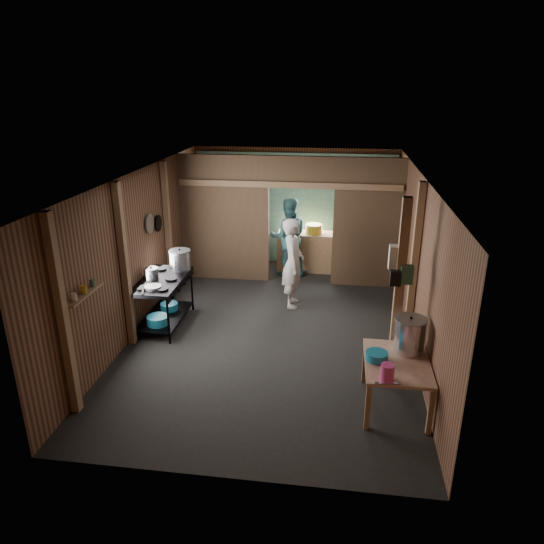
# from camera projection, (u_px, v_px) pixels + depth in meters

# --- Properties ---
(floor) EXTENTS (4.50, 7.00, 0.00)m
(floor) POSITION_uv_depth(u_px,v_px,m) (274.00, 328.00, 8.56)
(floor) COLOR black
(floor) RESTS_ON ground
(ceiling) EXTENTS (4.50, 7.00, 0.00)m
(ceiling) POSITION_uv_depth(u_px,v_px,m) (274.00, 175.00, 7.64)
(ceiling) COLOR #262524
(ceiling) RESTS_ON ground
(wall_back) EXTENTS (4.50, 0.00, 2.60)m
(wall_back) POSITION_uv_depth(u_px,v_px,m) (295.00, 206.00, 11.34)
(wall_back) COLOR brown
(wall_back) RESTS_ON ground
(wall_front) EXTENTS (4.50, 0.00, 2.60)m
(wall_front) POSITION_uv_depth(u_px,v_px,m) (225.00, 372.00, 4.85)
(wall_front) COLOR brown
(wall_front) RESTS_ON ground
(wall_left) EXTENTS (0.00, 7.00, 2.60)m
(wall_left) POSITION_uv_depth(u_px,v_px,m) (140.00, 250.00, 8.39)
(wall_left) COLOR brown
(wall_left) RESTS_ON ground
(wall_right) EXTENTS (0.00, 7.00, 2.60)m
(wall_right) POSITION_uv_depth(u_px,v_px,m) (417.00, 263.00, 7.81)
(wall_right) COLOR brown
(wall_right) RESTS_ON ground
(partition_left) EXTENTS (1.85, 0.10, 2.60)m
(partition_left) POSITION_uv_depth(u_px,v_px,m) (224.00, 219.00, 10.31)
(partition_left) COLOR brown
(partition_left) RESTS_ON floor
(partition_right) EXTENTS (1.35, 0.10, 2.60)m
(partition_right) POSITION_uv_depth(u_px,v_px,m) (367.00, 224.00, 9.93)
(partition_right) COLOR brown
(partition_right) RESTS_ON floor
(partition_header) EXTENTS (1.30, 0.10, 0.60)m
(partition_header) POSITION_uv_depth(u_px,v_px,m) (302.00, 172.00, 9.75)
(partition_header) COLOR brown
(partition_header) RESTS_ON wall_back
(turquoise_panel) EXTENTS (4.40, 0.06, 2.50)m
(turquoise_panel) POSITION_uv_depth(u_px,v_px,m) (294.00, 209.00, 11.30)
(turquoise_panel) COLOR #63B1B0
(turquoise_panel) RESTS_ON wall_back
(back_counter) EXTENTS (1.20, 0.50, 0.85)m
(back_counter) POSITION_uv_depth(u_px,v_px,m) (305.00, 251.00, 11.10)
(back_counter) COLOR #967359
(back_counter) RESTS_ON floor
(wall_clock) EXTENTS (0.20, 0.03, 0.20)m
(wall_clock) POSITION_uv_depth(u_px,v_px,m) (306.00, 181.00, 11.00)
(wall_clock) COLOR beige
(wall_clock) RESTS_ON wall_back
(post_left_a) EXTENTS (0.10, 0.12, 2.60)m
(post_left_a) POSITION_uv_depth(u_px,v_px,m) (63.00, 318.00, 5.97)
(post_left_a) COLOR #967359
(post_left_a) RESTS_ON floor
(post_left_b) EXTENTS (0.10, 0.12, 2.60)m
(post_left_b) POSITION_uv_depth(u_px,v_px,m) (125.00, 267.00, 7.64)
(post_left_b) COLOR #967359
(post_left_b) RESTS_ON floor
(post_left_c) EXTENTS (0.10, 0.12, 2.60)m
(post_left_c) POSITION_uv_depth(u_px,v_px,m) (168.00, 231.00, 9.49)
(post_left_c) COLOR #967359
(post_left_c) RESTS_ON floor
(post_right) EXTENTS (0.10, 0.12, 2.60)m
(post_right) POSITION_uv_depth(u_px,v_px,m) (414.00, 267.00, 7.63)
(post_right) COLOR #967359
(post_right) RESTS_ON floor
(post_free) EXTENTS (0.12, 0.12, 2.60)m
(post_free) POSITION_uv_depth(u_px,v_px,m) (399.00, 294.00, 6.65)
(post_free) COLOR #967359
(post_free) RESTS_ON floor
(cross_beam) EXTENTS (4.40, 0.12, 0.12)m
(cross_beam) POSITION_uv_depth(u_px,v_px,m) (289.00, 185.00, 9.82)
(cross_beam) COLOR #967359
(cross_beam) RESTS_ON wall_left
(pan_lid_big) EXTENTS (0.03, 0.34, 0.34)m
(pan_lid_big) POSITION_uv_depth(u_px,v_px,m) (150.00, 224.00, 8.63)
(pan_lid_big) COLOR gray
(pan_lid_big) RESTS_ON wall_left
(pan_lid_small) EXTENTS (0.03, 0.30, 0.30)m
(pan_lid_small) POSITION_uv_depth(u_px,v_px,m) (158.00, 223.00, 9.03)
(pan_lid_small) COLOR black
(pan_lid_small) RESTS_ON wall_left
(wall_shelf) EXTENTS (0.14, 0.80, 0.03)m
(wall_shelf) POSITION_uv_depth(u_px,v_px,m) (84.00, 294.00, 6.39)
(wall_shelf) COLOR #967359
(wall_shelf) RESTS_ON wall_left
(jar_white) EXTENTS (0.07, 0.07, 0.10)m
(jar_white) POSITION_uv_depth(u_px,v_px,m) (74.00, 297.00, 6.14)
(jar_white) COLOR beige
(jar_white) RESTS_ON wall_shelf
(jar_yellow) EXTENTS (0.08, 0.08, 0.10)m
(jar_yellow) POSITION_uv_depth(u_px,v_px,m) (84.00, 289.00, 6.37)
(jar_yellow) COLOR #B68F1F
(jar_yellow) RESTS_ON wall_shelf
(jar_green) EXTENTS (0.06, 0.06, 0.10)m
(jar_green) POSITION_uv_depth(u_px,v_px,m) (92.00, 283.00, 6.57)
(jar_green) COLOR #2E583F
(jar_green) RESTS_ON wall_shelf
(bag_white) EXTENTS (0.22, 0.15, 0.32)m
(bag_white) POSITION_uv_depth(u_px,v_px,m) (397.00, 257.00, 6.56)
(bag_white) COLOR beige
(bag_white) RESTS_ON post_free
(bag_green) EXTENTS (0.16, 0.12, 0.24)m
(bag_green) POSITION_uv_depth(u_px,v_px,m) (407.00, 274.00, 6.48)
(bag_green) COLOR #2E583F
(bag_green) RESTS_ON post_free
(bag_black) EXTENTS (0.14, 0.10, 0.20)m
(bag_black) POSITION_uv_depth(u_px,v_px,m) (395.00, 278.00, 6.50)
(bag_black) COLOR black
(bag_black) RESTS_ON post_free
(gas_range) EXTENTS (0.73, 1.42, 0.84)m
(gas_range) POSITION_uv_depth(u_px,v_px,m) (164.00, 302.00, 8.55)
(gas_range) COLOR black
(gas_range) RESTS_ON floor
(prep_table) EXTENTS (0.81, 1.11, 0.66)m
(prep_table) POSITION_uv_depth(u_px,v_px,m) (395.00, 384.00, 6.40)
(prep_table) COLOR tan
(prep_table) RESTS_ON floor
(stove_pot_large) EXTENTS (0.40, 0.40, 0.37)m
(stove_pot_large) POSITION_uv_depth(u_px,v_px,m) (180.00, 260.00, 8.79)
(stove_pot_large) COLOR silver
(stove_pot_large) RESTS_ON gas_range
(stove_pot_med) EXTENTS (0.26, 0.26, 0.21)m
(stove_pot_med) POSITION_uv_depth(u_px,v_px,m) (151.00, 274.00, 8.39)
(stove_pot_med) COLOR silver
(stove_pot_med) RESTS_ON gas_range
(frying_pan) EXTENTS (0.41, 0.55, 0.06)m
(frying_pan) POSITION_uv_depth(u_px,v_px,m) (153.00, 287.00, 8.02)
(frying_pan) COLOR gray
(frying_pan) RESTS_ON gas_range
(blue_tub_front) EXTENTS (0.36, 0.36, 0.15)m
(blue_tub_front) POSITION_uv_depth(u_px,v_px,m) (158.00, 320.00, 8.31)
(blue_tub_front) COLOR teal
(blue_tub_front) RESTS_ON gas_range
(blue_tub_back) EXTENTS (0.30, 0.30, 0.12)m
(blue_tub_back) POSITION_uv_depth(u_px,v_px,m) (169.00, 307.00, 8.85)
(blue_tub_back) COLOR teal
(blue_tub_back) RESTS_ON gas_range
(stock_pot) EXTENTS (0.51, 0.51, 0.48)m
(stock_pot) POSITION_uv_depth(u_px,v_px,m) (409.00, 335.00, 6.45)
(stock_pot) COLOR silver
(stock_pot) RESTS_ON prep_table
(wash_basin) EXTENTS (0.31, 0.31, 0.11)m
(wash_basin) POSITION_uv_depth(u_px,v_px,m) (377.00, 356.00, 6.30)
(wash_basin) COLOR teal
(wash_basin) RESTS_ON prep_table
(pink_bucket) EXTENTS (0.21, 0.21, 0.20)m
(pink_bucket) POSITION_uv_depth(u_px,v_px,m) (387.00, 372.00, 5.86)
(pink_bucket) COLOR #D8408F
(pink_bucket) RESTS_ON prep_table
(knife) EXTENTS (0.30, 0.07, 0.01)m
(knife) POSITION_uv_depth(u_px,v_px,m) (388.00, 383.00, 5.82)
(knife) COLOR silver
(knife) RESTS_ON prep_table
(yellow_tub) EXTENTS (0.36, 0.36, 0.20)m
(yellow_tub) POSITION_uv_depth(u_px,v_px,m) (314.00, 229.00, 10.89)
(yellow_tub) COLOR #B68F1F
(yellow_tub) RESTS_ON back_counter
(red_cup) EXTENTS (0.13, 0.13, 0.15)m
(red_cup) POSITION_uv_depth(u_px,v_px,m) (294.00, 229.00, 10.96)
(red_cup) COLOR maroon
(red_cup) RESTS_ON back_counter
(cook) EXTENTS (0.45, 0.64, 1.67)m
(cook) POSITION_uv_depth(u_px,v_px,m) (293.00, 263.00, 9.17)
(cook) COLOR beige
(cook) RESTS_ON floor
(worker_back) EXTENTS (0.93, 0.78, 1.69)m
(worker_back) POSITION_uv_depth(u_px,v_px,m) (288.00, 237.00, 10.67)
(worker_back) COLOR #3A7479
(worker_back) RESTS_ON floor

